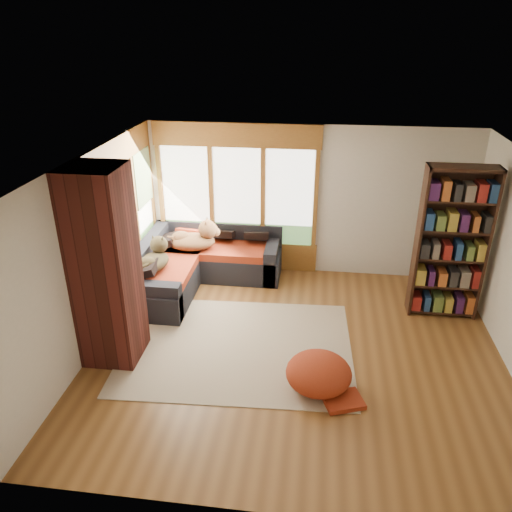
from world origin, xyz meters
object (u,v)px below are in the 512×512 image
(brick_chimney, at_px, (105,268))
(dog_brindle, at_px, (154,258))
(pouf, at_px, (319,372))
(dog_tan, at_px, (195,238))
(sectional_sofa, at_px, (187,268))
(bookshelf, at_px, (451,244))
(area_rug, at_px, (238,346))

(brick_chimney, distance_m, dog_brindle, 1.60)
(pouf, bearing_deg, dog_tan, 129.19)
(sectional_sofa, xyz_separation_m, dog_tan, (0.12, 0.24, 0.47))
(dog_tan, bearing_deg, sectional_sofa, -125.01)
(bookshelf, bearing_deg, sectional_sofa, 174.57)
(bookshelf, bearing_deg, area_rug, -156.31)
(sectional_sofa, relative_size, pouf, 2.73)
(bookshelf, xyz_separation_m, pouf, (-1.83, -2.00, -0.93))
(pouf, height_order, dog_tan, dog_tan)
(bookshelf, relative_size, dog_tan, 2.59)
(brick_chimney, distance_m, bookshelf, 4.84)
(brick_chimney, relative_size, bookshelf, 1.13)
(brick_chimney, distance_m, sectional_sofa, 2.32)
(brick_chimney, bearing_deg, pouf, -7.20)
(brick_chimney, xyz_separation_m, area_rug, (1.60, 0.37, -1.29))
(dog_tan, bearing_deg, dog_brindle, -128.65)
(dog_brindle, bearing_deg, dog_tan, -20.46)
(dog_brindle, bearing_deg, area_rug, -116.44)
(pouf, relative_size, dog_brindle, 1.01)
(pouf, distance_m, dog_tan, 3.43)
(bookshelf, bearing_deg, dog_tan, 171.04)
(brick_chimney, relative_size, area_rug, 0.83)
(brick_chimney, xyz_separation_m, pouf, (2.71, -0.34, -1.07))
(brick_chimney, bearing_deg, sectional_sofa, 77.71)
(area_rug, xyz_separation_m, dog_tan, (-1.03, 1.92, 0.76))
(brick_chimney, height_order, sectional_sofa, brick_chimney)
(brick_chimney, bearing_deg, bookshelf, 20.07)
(brick_chimney, bearing_deg, dog_brindle, 86.40)
(dog_tan, bearing_deg, area_rug, -69.65)
(area_rug, distance_m, dog_tan, 2.31)
(sectional_sofa, bearing_deg, pouf, -48.36)
(sectional_sofa, xyz_separation_m, bookshelf, (4.09, -0.39, 0.85))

